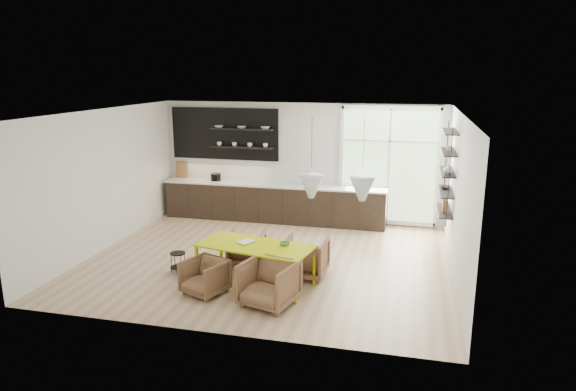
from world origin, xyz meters
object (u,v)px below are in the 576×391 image
object	(u,v)px
armchair_back_right	(305,257)
armchair_front_left	(205,277)
armchair_front_right	(269,283)
wire_stool	(178,260)
dining_table	(255,248)
armchair_back_left	(247,248)

from	to	relation	value
armchair_back_right	armchair_front_left	distance (m)	1.88
armchair_front_right	wire_stool	world-z (taller)	armchair_front_right
wire_stool	armchair_front_right	bearing A→B (deg)	-24.41
dining_table	wire_stool	xyz separation A→B (m)	(-1.55, 0.17, -0.42)
armchair_front_right	dining_table	bearing A→B (deg)	136.94
armchair_back_right	armchair_back_left	bearing A→B (deg)	-12.99
armchair_back_right	armchair_front_right	xyz separation A→B (m)	(-0.32, -1.31, 0.01)
armchair_back_right	armchair_front_right	world-z (taller)	armchair_front_right
dining_table	armchair_front_right	size ratio (longest dim) A/B	2.60
armchair_front_right	armchair_back_left	bearing A→B (deg)	134.40
dining_table	armchair_front_left	bearing A→B (deg)	-129.71
armchair_front_left	wire_stool	xyz separation A→B (m)	(-0.84, 0.75, -0.05)
armchair_front_left	dining_table	bearing A→B (deg)	61.73
armchair_back_left	armchair_front_left	bearing A→B (deg)	75.44
dining_table	armchair_back_right	xyz separation A→B (m)	(0.77, 0.57, -0.32)
armchair_back_right	armchair_front_left	size ratio (longest dim) A/B	1.19
armchair_front_right	wire_stool	size ratio (longest dim) A/B	2.10
armchair_back_right	dining_table	bearing A→B (deg)	39.62
armchair_back_left	armchair_front_right	distance (m)	1.91
dining_table	armchair_front_left	xyz separation A→B (m)	(-0.71, -0.58, -0.37)
armchair_back_left	dining_table	bearing A→B (deg)	111.20
armchair_back_right	armchair_front_right	size ratio (longest dim) A/B	0.97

